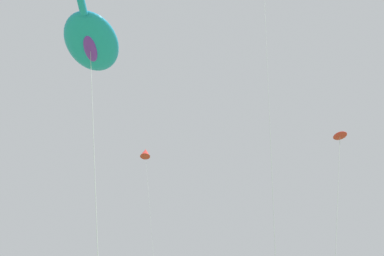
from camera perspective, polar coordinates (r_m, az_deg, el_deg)
big_show_kite at (r=20.91m, az=-14.67°, el=12.36°), size 6.40×7.13×17.23m
small_kite_box_yellow at (r=41.49m, az=-6.90°, el=-3.74°), size 2.77×3.36×23.64m
small_kite_diamond_red at (r=17.86m, az=20.99°, el=-2.07°), size 3.72×1.32×11.30m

